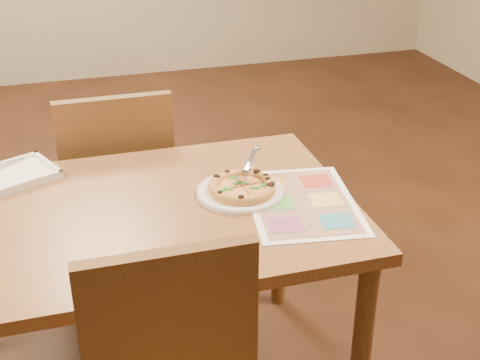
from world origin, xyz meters
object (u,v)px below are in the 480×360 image
object	(u,v)px
chair_far	(117,171)
pizza_cutter	(250,164)
plate	(240,192)
menu	(302,202)
dining_table	(139,236)
pizza	(242,187)
appetizer_tray	(7,178)

from	to	relation	value
chair_far	pizza_cutter	size ratio (longest dim) A/B	4.06
chair_far	pizza_cutter	xyz separation A→B (m)	(0.37, -0.54, 0.23)
plate	pizza_cutter	size ratio (longest dim) A/B	2.33
plate	chair_far	bearing A→B (deg)	119.10
menu	plate	bearing A→B (deg)	147.32
chair_far	dining_table	bearing A→B (deg)	90.00
dining_table	pizza	xyz separation A→B (m)	(0.33, 0.01, 0.11)
dining_table	plate	bearing A→B (deg)	3.28
chair_far	pizza	xyz separation A→B (m)	(0.33, -0.59, 0.18)
dining_table	menu	distance (m)	0.51
plate	appetizer_tray	distance (m)	0.76
menu	dining_table	bearing A→B (deg)	169.88
dining_table	pizza_cutter	distance (m)	0.41
pizza_cutter	menu	distance (m)	0.21
plate	pizza_cutter	xyz separation A→B (m)	(0.04, 0.05, 0.07)
chair_far	appetizer_tray	distance (m)	0.50
chair_far	plate	distance (m)	0.69
pizza_cutter	plate	bearing A→B (deg)	172.86
chair_far	pizza_cutter	distance (m)	0.69
dining_table	appetizer_tray	bearing A→B (deg)	139.71
chair_far	pizza	bearing A→B (deg)	119.33
plate	pizza	bearing A→B (deg)	-36.05
chair_far	pizza	world-z (taller)	chair_far
pizza	menu	world-z (taller)	pizza
dining_table	pizza	size ratio (longest dim) A/B	6.16
menu	chair_far	bearing A→B (deg)	125.41
dining_table	menu	bearing A→B (deg)	-10.12
chair_far	menu	xyz separation A→B (m)	(0.49, -0.69, 0.16)
chair_far	appetizer_tray	world-z (taller)	chair_far
dining_table	chair_far	world-z (taller)	chair_far
dining_table	plate	xyz separation A→B (m)	(0.32, 0.02, 0.09)
plate	pizza	world-z (taller)	pizza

